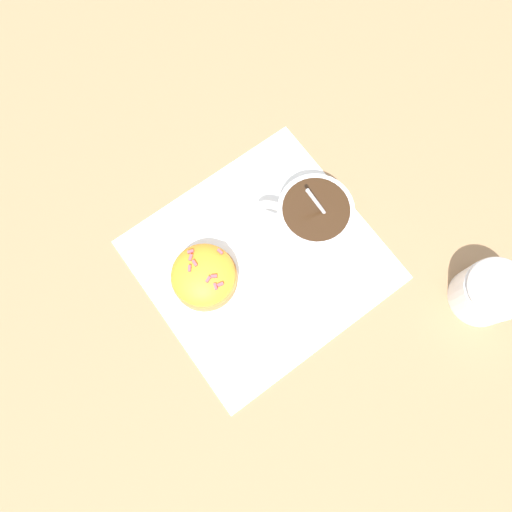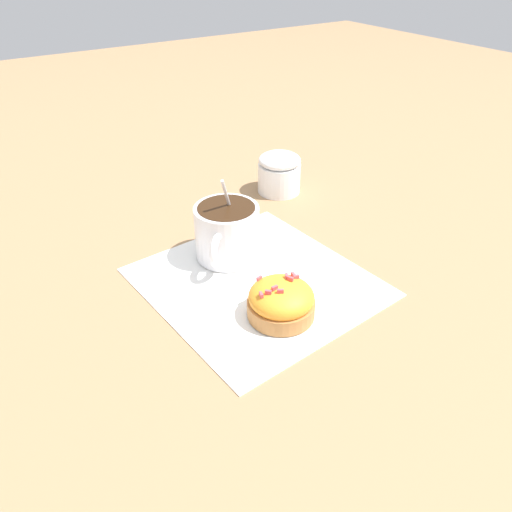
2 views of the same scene
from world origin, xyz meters
name	(u,v)px [view 1 (image 1 of 2)]	position (x,y,z in m)	size (l,w,h in m)	color
ground_plane	(261,260)	(0.00, 0.00, 0.00)	(3.00, 3.00, 0.00)	#93704C
paper_napkin	(261,260)	(0.00, 0.00, 0.00)	(0.29, 0.27, 0.00)	white
coffee_cup	(313,221)	(-0.07, 0.00, 0.04)	(0.09, 0.10, 0.12)	white
frosted_pastry	(204,276)	(0.07, -0.01, 0.02)	(0.08, 0.08, 0.05)	#B2753D
sugar_bowl	(490,292)	(-0.19, 0.17, 0.03)	(0.07, 0.07, 0.07)	white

